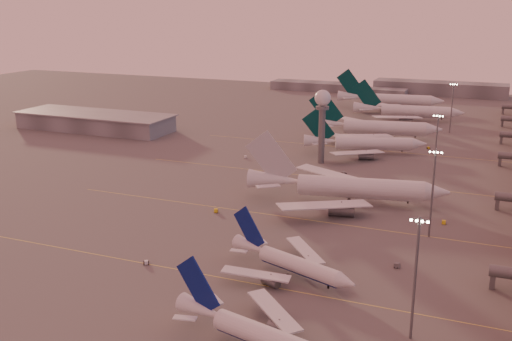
% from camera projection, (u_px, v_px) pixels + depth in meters
% --- Properties ---
extents(ground, '(700.00, 700.00, 0.00)m').
position_uv_depth(ground, '(152.00, 286.00, 136.73)').
color(ground, '#4E4C4C').
rests_on(ground, ground).
extents(taxiway_markings, '(180.00, 185.25, 0.02)m').
position_uv_depth(taxiway_markings, '(341.00, 223.00, 175.69)').
color(taxiway_markings, '#E1CB4F').
rests_on(taxiway_markings, ground).
extents(hangar, '(82.00, 27.00, 8.50)m').
position_uv_depth(hangar, '(95.00, 121.00, 304.02)').
color(hangar, slate).
rests_on(hangar, ground).
extents(radar_tower, '(6.40, 6.40, 31.10)m').
position_uv_depth(radar_tower, '(322.00, 112.00, 236.15)').
color(radar_tower, slate).
rests_on(radar_tower, ground).
extents(mast_a, '(3.60, 0.56, 25.00)m').
position_uv_depth(mast_a, '(415.00, 273.00, 111.87)').
color(mast_a, slate).
rests_on(mast_a, ground).
extents(mast_b, '(3.60, 0.56, 25.00)m').
position_uv_depth(mast_b, '(433.00, 189.00, 161.97)').
color(mast_b, slate).
rests_on(mast_b, ground).
extents(mast_c, '(3.60, 0.56, 25.00)m').
position_uv_depth(mast_c, '(436.00, 145.00, 212.80)').
color(mast_c, slate).
rests_on(mast_c, ground).
extents(mast_d, '(3.60, 0.56, 25.00)m').
position_uv_depth(mast_d, '(452.00, 105.00, 293.72)').
color(mast_d, slate).
rests_on(mast_d, ground).
extents(distant_horizon, '(165.00, 37.50, 9.00)m').
position_uv_depth(distant_horizon, '(399.00, 88.00, 424.42)').
color(distant_horizon, slate).
rests_on(distant_horizon, ground).
extents(narrowbody_near, '(38.21, 30.13, 15.19)m').
position_uv_depth(narrowbody_near, '(258.00, 337.00, 110.24)').
color(narrowbody_near, silver).
rests_on(narrowbody_near, ground).
extents(narrowbody_mid, '(34.77, 27.24, 14.17)m').
position_uv_depth(narrowbody_mid, '(291.00, 265.00, 140.89)').
color(narrowbody_mid, silver).
rests_on(narrowbody_mid, ground).
extents(widebody_white, '(64.67, 51.39, 22.92)m').
position_uv_depth(widebody_white, '(347.00, 191.00, 192.23)').
color(widebody_white, silver).
rests_on(widebody_white, ground).
extents(greentail_a, '(51.23, 40.73, 19.24)m').
position_uv_depth(greentail_a, '(365.00, 146.00, 255.55)').
color(greentail_a, silver).
rests_on(greentail_a, ground).
extents(greentail_b, '(62.10, 49.74, 22.73)m').
position_uv_depth(greentail_b, '(375.00, 130.00, 284.14)').
color(greentail_b, silver).
rests_on(greentail_b, ground).
extents(greentail_c, '(60.09, 48.25, 21.87)m').
position_uv_depth(greentail_c, '(408.00, 113.00, 328.08)').
color(greentail_c, silver).
rests_on(greentail_c, ground).
extents(greentail_d, '(64.58, 51.89, 23.49)m').
position_uv_depth(greentail_d, '(390.00, 102.00, 364.25)').
color(greentail_d, silver).
rests_on(greentail_d, ground).
extents(gsv_tug_mid, '(3.27, 3.67, 0.90)m').
position_uv_depth(gsv_tug_mid, '(146.00, 263.00, 147.98)').
color(gsv_tug_mid, silver).
rests_on(gsv_tug_mid, ground).
extents(gsv_truck_b, '(6.41, 2.86, 2.51)m').
position_uv_depth(gsv_truck_b, '(399.00, 263.00, 145.71)').
color(gsv_truck_b, '#5B5D60').
rests_on(gsv_truck_b, ground).
extents(gsv_truck_c, '(6.33, 4.88, 2.44)m').
position_uv_depth(gsv_truck_c, '(217.00, 209.00, 184.41)').
color(gsv_truck_c, yellow).
rests_on(gsv_truck_c, ground).
extents(gsv_catering_b, '(5.46, 2.87, 4.34)m').
position_uv_depth(gsv_catering_b, '(445.00, 217.00, 174.34)').
color(gsv_catering_b, yellow).
rests_on(gsv_catering_b, ground).
extents(gsv_tug_far, '(4.40, 4.08, 1.08)m').
position_uv_depth(gsv_tug_far, '(344.00, 173.00, 224.90)').
color(gsv_tug_far, '#5B5D60').
rests_on(gsv_tug_far, ground).
extents(gsv_truck_d, '(3.15, 5.77, 2.21)m').
position_uv_depth(gsv_truck_d, '(246.00, 155.00, 249.00)').
color(gsv_truck_d, silver).
rests_on(gsv_truck_d, ground).
extents(gsv_tug_hangar, '(3.49, 2.69, 0.88)m').
position_uv_depth(gsv_tug_hangar, '(428.00, 148.00, 264.66)').
color(gsv_tug_hangar, yellow).
rests_on(gsv_tug_hangar, ground).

